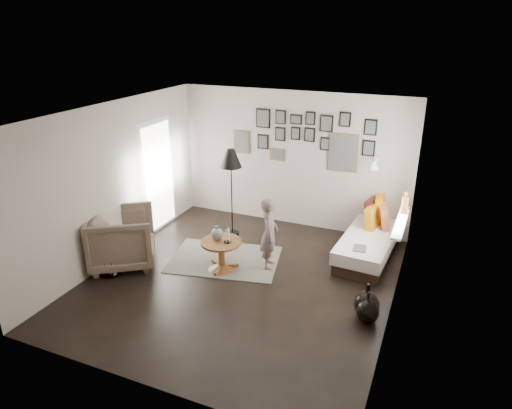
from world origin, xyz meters
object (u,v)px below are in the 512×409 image
at_px(armchair, 122,238).
at_px(magazine_basket, 110,262).
at_px(demijohn_large, 367,304).
at_px(child, 269,234).
at_px(floor_lamp, 231,162).
at_px(pedestal_table, 222,257).
at_px(vase, 217,232).
at_px(demijohn_small, 368,311).
at_px(daybed, 369,240).

bearing_deg(armchair, magazine_basket, 146.42).
distance_m(armchair, magazine_basket, 0.44).
height_order(demijohn_large, child, child).
bearing_deg(armchair, floor_lamp, -67.15).
distance_m(pedestal_table, floor_lamp, 1.80).
height_order(pedestal_table, magazine_basket, pedestal_table).
bearing_deg(armchair, child, -102.90).
xyz_separation_m(vase, armchair, (-1.50, -0.47, -0.19)).
bearing_deg(armchair, demijohn_small, -124.26).
bearing_deg(magazine_basket, floor_lamp, 61.14).
xyz_separation_m(pedestal_table, vase, (-0.08, 0.02, 0.42)).
height_order(vase, demijohn_large, vase).
bearing_deg(vase, daybed, 33.15).
height_order(demijohn_large, demijohn_small, demijohn_large).
bearing_deg(child, magazine_basket, 99.69).
height_order(vase, child, child).
distance_m(armchair, floor_lamp, 2.29).
relative_size(vase, child, 0.39).
xyz_separation_m(daybed, floor_lamp, (-2.52, -0.16, 1.15)).
relative_size(vase, daybed, 0.25).
relative_size(pedestal_table, floor_lamp, 0.39).
distance_m(vase, armchair, 1.58).
relative_size(daybed, demijohn_small, 4.01).
distance_m(pedestal_table, demijohn_small, 2.47).
relative_size(pedestal_table, armchair, 0.64).
bearing_deg(child, pedestal_table, 102.06).
relative_size(demijohn_large, demijohn_small, 1.10).
relative_size(pedestal_table, vase, 1.40).
distance_m(floor_lamp, demijohn_small, 3.58).
bearing_deg(demijohn_large, pedestal_table, 170.91).
bearing_deg(child, daybed, -72.26).
relative_size(demijohn_small, child, 0.39).
bearing_deg(demijohn_small, demijohn_large, 106.96).
distance_m(demijohn_small, child, 2.02).
distance_m(vase, demijohn_large, 2.54).
bearing_deg(child, demijohn_large, -132.69).
bearing_deg(daybed, magazine_basket, -144.52).
bearing_deg(vase, floor_lamp, 105.36).
bearing_deg(demijohn_small, pedestal_table, 168.29).
bearing_deg(magazine_basket, armchair, 89.95).
bearing_deg(floor_lamp, daybed, 3.63).
height_order(daybed, demijohn_large, daybed).
bearing_deg(armchair, pedestal_table, -107.55).
relative_size(demijohn_large, child, 0.43).
relative_size(vase, magazine_basket, 1.12).
xyz_separation_m(vase, magazine_basket, (-1.50, -0.83, -0.45)).
height_order(floor_lamp, demijohn_small, floor_lamp).
height_order(floor_lamp, demijohn_large, floor_lamp).
distance_m(pedestal_table, child, 0.85).
xyz_separation_m(pedestal_table, demijohn_large, (2.39, -0.38, -0.04)).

